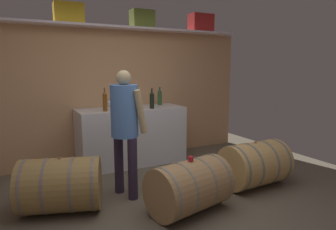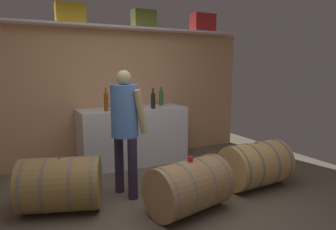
{
  "view_description": "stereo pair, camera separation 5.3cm",
  "coord_description": "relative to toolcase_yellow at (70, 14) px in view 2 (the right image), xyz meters",
  "views": [
    {
      "loc": [
        -1.43,
        -2.64,
        1.57
      ],
      "look_at": [
        0.2,
        0.44,
        1.01
      ],
      "focal_mm": 32.27,
      "sensor_mm": 36.0,
      "label": 1
    },
    {
      "loc": [
        -1.38,
        -2.66,
        1.57
      ],
      "look_at": [
        0.2,
        0.44,
        1.01
      ],
      "focal_mm": 32.27,
      "sensor_mm": 36.0,
      "label": 2
    }
  ],
  "objects": [
    {
      "name": "wine_barrel_flank",
      "position": [
        -0.43,
        -1.44,
        -2.04
      ],
      "size": [
        0.98,
        0.83,
        0.61
      ],
      "rotation": [
        0.0,
        0.0,
        -0.33
      ],
      "color": "#9E7C44",
      "rests_on": "ground"
    },
    {
      "name": "wine_bottle_green",
      "position": [
        1.42,
        -0.13,
        -1.28
      ],
      "size": [
        0.07,
        0.07,
        0.31
      ],
      "color": "#335A31",
      "rests_on": "work_cabinet"
    },
    {
      "name": "work_cabinet",
      "position": [
        0.85,
        -0.23,
        -1.88
      ],
      "size": [
        1.7,
        0.63,
        0.91
      ],
      "primitive_type": "cube",
      "color": "silver",
      "rests_on": "ground"
    },
    {
      "name": "toolcase_red",
      "position": [
        2.32,
        0.0,
        0.01
      ],
      "size": [
        0.44,
        0.24,
        0.31
      ],
      "primitive_type": "cube",
      "rotation": [
        0.0,
        0.0,
        0.02
      ],
      "color": "red",
      "rests_on": "high_shelf_board"
    },
    {
      "name": "toolcase_yellow",
      "position": [
        0.0,
        0.0,
        0.0
      ],
      "size": [
        0.43,
        0.29,
        0.29
      ],
      "primitive_type": "cube",
      "rotation": [
        0.0,
        0.0,
        -0.05
      ],
      "color": "yellow",
      "rests_on": "high_shelf_board"
    },
    {
      "name": "wine_barrel_near",
      "position": [
        0.8,
        -2.08,
        -2.05
      ],
      "size": [
        0.95,
        0.72,
        0.58
      ],
      "rotation": [
        0.0,
        0.0,
        0.2
      ],
      "color": "#A67D50",
      "rests_on": "ground"
    },
    {
      "name": "wine_bottle_amber",
      "position": [
        0.39,
        -0.38,
        -1.27
      ],
      "size": [
        0.07,
        0.07,
        0.34
      ],
      "color": "brown",
      "rests_on": "work_cabinet"
    },
    {
      "name": "ground_plane",
      "position": [
        0.57,
        -1.53,
        -2.35
      ],
      "size": [
        6.27,
        7.68,
        0.02
      ],
      "primitive_type": "cube",
      "color": "brown"
    },
    {
      "name": "tasting_cup",
      "position": [
        0.81,
        -2.08,
        -1.74
      ],
      "size": [
        0.06,
        0.06,
        0.05
      ],
      "primitive_type": "cylinder",
      "color": "red",
      "rests_on": "wine_barrel_near"
    },
    {
      "name": "wine_glass",
      "position": [
        0.48,
        -0.3,
        -1.32
      ],
      "size": [
        0.08,
        0.08,
        0.15
      ],
      "color": "white",
      "rests_on": "work_cabinet"
    },
    {
      "name": "high_shelf_board",
      "position": [
        0.57,
        0.0,
        -0.16
      ],
      "size": [
        4.67,
        0.4,
        0.03
      ],
      "primitive_type": "cube",
      "color": "white",
      "rests_on": "back_wall_panel"
    },
    {
      "name": "back_wall_panel",
      "position": [
        0.57,
        0.15,
        -1.26
      ],
      "size": [
        5.07,
        0.1,
        2.16
      ],
      "primitive_type": "cube",
      "color": "tan",
      "rests_on": "ground"
    },
    {
      "name": "toolcase_olive",
      "position": [
        1.16,
        0.0,
        -0.0
      ],
      "size": [
        0.38,
        0.22,
        0.29
      ],
      "primitive_type": "cube",
      "rotation": [
        0.0,
        0.0,
        0.01
      ],
      "color": "olive",
      "rests_on": "high_shelf_board"
    },
    {
      "name": "wine_bottle_dark",
      "position": [
        1.12,
        -0.45,
        -1.28
      ],
      "size": [
        0.07,
        0.07,
        0.32
      ],
      "color": "black",
      "rests_on": "work_cabinet"
    },
    {
      "name": "wine_barrel_far",
      "position": [
        1.95,
        -1.87,
        -2.04
      ],
      "size": [
        0.86,
        0.61,
        0.6
      ],
      "rotation": [
        0.0,
        0.0,
        0.03
      ],
      "color": "tan",
      "rests_on": "ground"
    },
    {
      "name": "winemaker_pouring",
      "position": [
        0.34,
        -1.37,
        -1.4
      ],
      "size": [
        0.4,
        0.48,
        1.53
      ],
      "rotation": [
        0.0,
        0.0,
        -1.27
      ],
      "color": "#32263E",
      "rests_on": "ground"
    }
  ]
}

